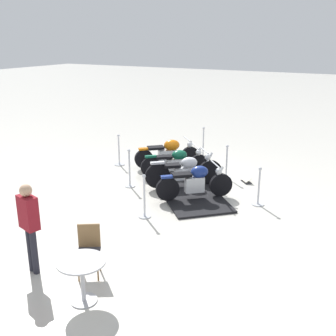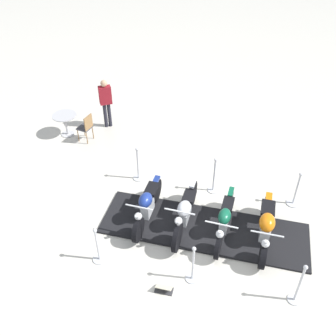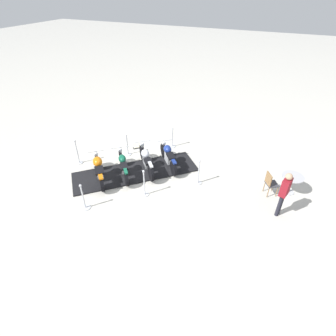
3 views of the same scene
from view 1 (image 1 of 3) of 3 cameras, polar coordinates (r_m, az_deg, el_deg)
The scene contains 16 objects.
ground_plane at distance 12.25m, azimuth 1.58°, elevation -1.95°, with size 80.00×80.00×0.00m, color beige.
display_platform at distance 12.24m, azimuth 1.59°, elevation -1.83°, with size 5.08×1.51×0.06m, color black.
motorcycle_navy at distance 10.79m, azimuth 3.87°, elevation -1.86°, with size 1.45×1.63×0.91m.
motorcycle_chrome at distance 11.65m, azimuth 2.43°, elevation -0.28°, with size 1.56×1.76×1.03m.
motorcycle_forest at distance 12.54m, azimuth 1.17°, elevation 0.89°, with size 1.45×1.69×0.91m.
motorcycle_copper at distance 13.42m, azimuth 0.07°, elevation 2.17°, with size 1.56×1.69×0.90m.
stanchion_right_rear at distance 14.52m, azimuth 4.90°, elevation 2.92°, with size 0.28×0.28×1.14m.
stanchion_right_front at distance 10.77m, azimuth 12.45°, elevation -3.36°, with size 0.32×0.32×1.01m.
stanchion_left_front at distance 9.83m, azimuth -3.29°, elevation -4.82°, with size 0.31×0.31×1.08m.
stanchion_left_rear at distance 13.88m, azimuth -6.79°, elevation 1.68°, with size 0.35×0.35×1.05m.
stanchion_left_mid at distance 11.81m, azimuth -5.35°, elevation -0.77°, with size 0.30×0.30×1.12m.
stanchion_right_mid at distance 12.60m, azimuth 8.11°, elevation 0.20°, with size 0.30×0.30×1.05m.
info_placard at distance 12.42m, azimuth 10.82°, elevation -1.73°, with size 0.42×0.41×0.18m.
cafe_table at distance 6.92m, azimuth -11.84°, elevation -13.81°, with size 0.79×0.79×0.75m.
cafe_chair_near_table at distance 7.63m, azimuth -10.92°, elevation -10.72°, with size 0.55×0.55×0.94m.
bystander_person at distance 7.74m, azimuth -18.70°, elevation -6.95°, with size 0.32×0.44×1.71m.
Camera 1 is at (-10.26, -5.23, 4.15)m, focal length 43.96 mm.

